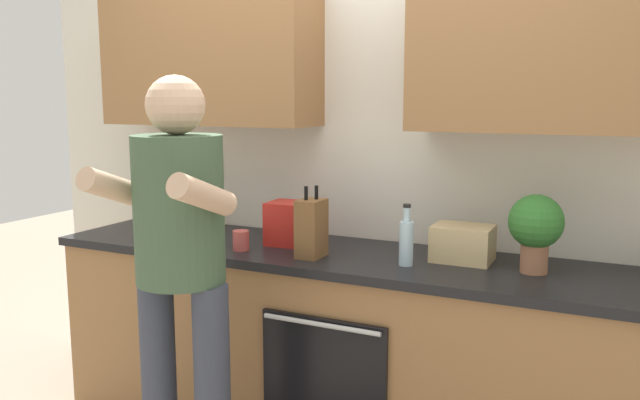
% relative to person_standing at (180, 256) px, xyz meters
% --- Properties ---
extents(back_wall_unit, '(4.00, 0.38, 2.50)m').
position_rel_person_standing_xyz_m(back_wall_unit, '(0.39, 0.94, 0.50)').
color(back_wall_unit, silver).
rests_on(back_wall_unit, ground).
extents(counter, '(2.84, 0.67, 0.90)m').
position_rel_person_standing_xyz_m(counter, '(0.39, 0.67, -0.54)').
color(counter, olive).
rests_on(counter, ground).
extents(person_standing, '(0.49, 0.45, 1.67)m').
position_rel_person_standing_xyz_m(person_standing, '(0.00, 0.00, 0.00)').
color(person_standing, '#383D4C').
rests_on(person_standing, ground).
extents(bottle_soda, '(0.06, 0.06, 0.25)m').
position_rel_person_standing_xyz_m(bottle_soda, '(-0.64, 0.70, 0.01)').
color(bottle_soda, '#198C33').
rests_on(bottle_soda, counter).
extents(bottle_juice, '(0.08, 0.08, 0.24)m').
position_rel_person_standing_xyz_m(bottle_juice, '(-0.54, 0.78, 0.01)').
color(bottle_juice, orange).
rests_on(bottle_juice, counter).
extents(bottle_water, '(0.06, 0.06, 0.26)m').
position_rel_person_standing_xyz_m(bottle_water, '(0.71, 0.59, 0.01)').
color(bottle_water, silver).
rests_on(bottle_water, counter).
extents(bottle_wine, '(0.07, 0.07, 0.20)m').
position_rel_person_standing_xyz_m(bottle_wine, '(-0.76, 0.66, -0.01)').
color(bottle_wine, '#471419').
rests_on(bottle_wine, counter).
extents(cup_stoneware, '(0.08, 0.08, 0.09)m').
position_rel_person_standing_xyz_m(cup_stoneware, '(-0.64, 0.59, -0.05)').
color(cup_stoneware, slate).
rests_on(cup_stoneware, counter).
extents(cup_ceramic, '(0.08, 0.08, 0.09)m').
position_rel_person_standing_xyz_m(cup_ceramic, '(-0.05, 0.51, -0.05)').
color(cup_ceramic, '#BF4C47').
rests_on(cup_ceramic, counter).
extents(knife_block, '(0.10, 0.14, 0.31)m').
position_rel_person_standing_xyz_m(knife_block, '(0.29, 0.54, 0.04)').
color(knife_block, brown).
rests_on(knife_block, counter).
extents(potted_herb, '(0.22, 0.22, 0.31)m').
position_rel_person_standing_xyz_m(potted_herb, '(1.20, 0.70, 0.10)').
color(potted_herb, '#9E6647').
rests_on(potted_herb, counter).
extents(grocery_bag_crisps, '(0.20, 0.19, 0.20)m').
position_rel_person_standing_xyz_m(grocery_bag_crisps, '(0.08, 0.72, 0.01)').
color(grocery_bag_crisps, red).
rests_on(grocery_bag_crisps, counter).
extents(grocery_bag_bread, '(0.25, 0.19, 0.15)m').
position_rel_person_standing_xyz_m(grocery_bag_bread, '(0.90, 0.76, -0.02)').
color(grocery_bag_bread, tan).
rests_on(grocery_bag_bread, counter).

